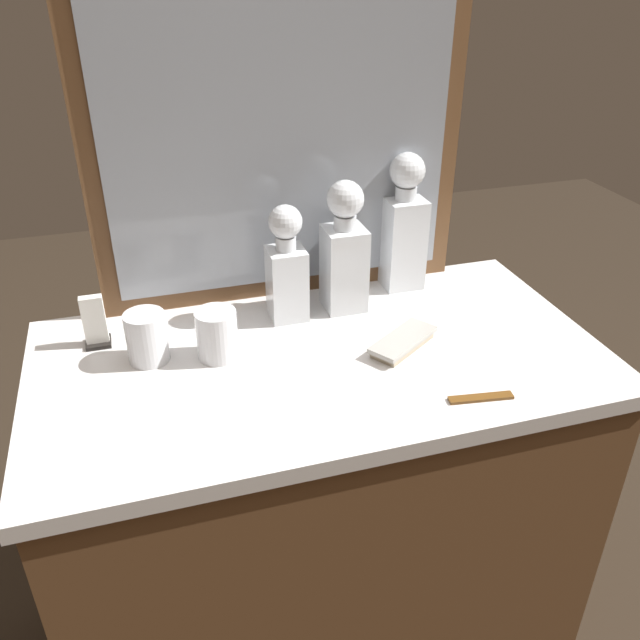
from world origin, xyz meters
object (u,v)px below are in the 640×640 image
object	(u,v)px
crystal_tumbler_front	(217,336)
napkin_holder	(95,325)
crystal_decanter_left	(403,234)
crystal_decanter_right	(344,259)
tortoiseshell_comb	(481,398)
crystal_tumbler_far_left	(147,339)
silver_brush_rear	(403,342)
crystal_decanter_front	(287,274)

from	to	relation	value
crystal_tumbler_front	napkin_holder	bearing A→B (deg)	153.10
crystal_decanter_left	crystal_decanter_right	world-z (taller)	crystal_decanter_left
tortoiseshell_comb	napkin_holder	world-z (taller)	napkin_holder
crystal_decanter_left	tortoiseshell_comb	bearing A→B (deg)	-94.72
crystal_decanter_left	napkin_holder	world-z (taller)	crystal_decanter_left
crystal_decanter_left	crystal_tumbler_front	world-z (taller)	crystal_decanter_left
crystal_tumbler_far_left	crystal_decanter_right	bearing A→B (deg)	12.57
silver_brush_rear	tortoiseshell_comb	size ratio (longest dim) A/B	1.42
crystal_tumbler_front	crystal_tumbler_far_left	world-z (taller)	crystal_tumbler_far_left
crystal_decanter_front	crystal_decanter_right	bearing A→B (deg)	3.24
crystal_decanter_left	tortoiseshell_comb	xyz separation A→B (m)	(-0.04, -0.47, -0.13)
crystal_decanter_right	crystal_tumbler_front	world-z (taller)	crystal_decanter_right
crystal_decanter_front	crystal_decanter_right	distance (m)	0.13
crystal_tumbler_far_left	crystal_decanter_left	bearing A→B (deg)	15.30
silver_brush_rear	crystal_decanter_front	bearing A→B (deg)	134.96
crystal_decanter_left	crystal_decanter_right	xyz separation A→B (m)	(-0.17, -0.07, -0.01)
crystal_decanter_right	tortoiseshell_comb	bearing A→B (deg)	-72.39
crystal_decanter_front	crystal_tumbler_front	xyz separation A→B (m)	(-0.17, -0.12, -0.06)
tortoiseshell_comb	crystal_tumbler_far_left	bearing A→B (deg)	151.54
crystal_decanter_left	silver_brush_rear	xyz separation A→B (m)	(-0.11, -0.27, -0.12)
crystal_tumbler_far_left	silver_brush_rear	xyz separation A→B (m)	(0.50, -0.10, -0.03)
silver_brush_rear	crystal_decanter_left	bearing A→B (deg)	68.37
crystal_tumbler_far_left	napkin_holder	bearing A→B (deg)	137.44
crystal_decanter_left	crystal_tumbler_front	xyz separation A→B (m)	(-0.47, -0.19, -0.08)
crystal_decanter_left	napkin_holder	bearing A→B (deg)	-173.80
silver_brush_rear	crystal_tumbler_far_left	bearing A→B (deg)	168.33
crystal_decanter_front	silver_brush_rear	xyz separation A→B (m)	(0.19, -0.19, -0.09)
crystal_tumbler_far_left	crystal_decanter_front	bearing A→B (deg)	16.43
crystal_tumbler_front	tortoiseshell_comb	size ratio (longest dim) A/B	0.84
crystal_decanter_right	silver_brush_rear	world-z (taller)	crystal_decanter_right
crystal_tumbler_front	napkin_holder	size ratio (longest dim) A/B	0.93
crystal_decanter_right	silver_brush_rear	size ratio (longest dim) A/B	1.72
crystal_tumbler_front	crystal_decanter_left	bearing A→B (deg)	22.26
silver_brush_rear	napkin_holder	distance (m)	0.63
crystal_decanter_right	tortoiseshell_comb	xyz separation A→B (m)	(0.13, -0.40, -0.12)
crystal_decanter_front	napkin_holder	distance (m)	0.41
crystal_decanter_right	napkin_holder	size ratio (longest dim) A/B	2.68
tortoiseshell_comb	silver_brush_rear	bearing A→B (deg)	108.32
crystal_decanter_front	crystal_tumbler_front	distance (m)	0.22
crystal_tumbler_far_left	silver_brush_rear	size ratio (longest dim) A/B	0.60
crystal_decanter_left	crystal_decanter_right	distance (m)	0.18
tortoiseshell_comb	napkin_holder	distance (m)	0.77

